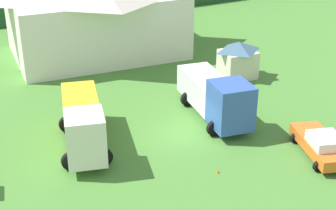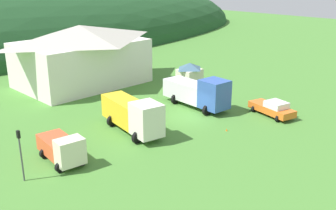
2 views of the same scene
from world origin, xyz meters
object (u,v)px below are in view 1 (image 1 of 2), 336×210
object	(u,v)px
traffic_cone_near_pickup	(218,173)
traffic_cone_mid_row	(296,133)
depot_building	(96,12)
service_pickup_orange	(321,144)
box_truck_blue	(216,96)
play_shed_cream	(238,59)
heavy_rig_striped	(83,122)

from	to	relation	value
traffic_cone_near_pickup	traffic_cone_mid_row	xyz separation A→B (m)	(7.22, 2.19, 0.00)
depot_building	service_pickup_orange	size ratio (longest dim) A/B	3.08
box_truck_blue	service_pickup_orange	xyz separation A→B (m)	(3.49, -7.15, -0.96)
play_shed_cream	box_truck_blue	size ratio (longest dim) A/B	0.37
depot_building	play_shed_cream	world-z (taller)	depot_building
play_shed_cream	box_truck_blue	distance (m)	8.39
depot_building	heavy_rig_striped	world-z (taller)	depot_building
play_shed_cream	traffic_cone_mid_row	xyz separation A→B (m)	(-1.53, -10.46, -1.63)
traffic_cone_near_pickup	service_pickup_orange	bearing A→B (deg)	-7.04
service_pickup_orange	traffic_cone_near_pickup	distance (m)	6.83
play_shed_cream	heavy_rig_striped	xyz separation A→B (m)	(-15.14, -6.65, 0.17)
traffic_cone_mid_row	heavy_rig_striped	bearing A→B (deg)	164.36
traffic_cone_mid_row	service_pickup_orange	bearing A→B (deg)	-99.22
play_shed_cream	box_truck_blue	xyz separation A→B (m)	(-5.50, -6.34, 0.15)
depot_building	traffic_cone_mid_row	xyz separation A→B (m)	(7.66, -21.36, -4.03)
box_truck_blue	depot_building	bearing A→B (deg)	-163.42
service_pickup_orange	depot_building	bearing A→B (deg)	-149.66
depot_building	box_truck_blue	distance (m)	17.76
play_shed_cream	box_truck_blue	world-z (taller)	box_truck_blue
heavy_rig_striped	service_pickup_orange	bearing A→B (deg)	73.10
heavy_rig_striped	service_pickup_orange	world-z (taller)	heavy_rig_striped
heavy_rig_striped	depot_building	bearing A→B (deg)	171.87
play_shed_cream	service_pickup_orange	world-z (taller)	play_shed_cream
heavy_rig_striped	service_pickup_orange	xyz separation A→B (m)	(13.13, -6.84, -0.98)
traffic_cone_near_pickup	traffic_cone_mid_row	distance (m)	7.55
service_pickup_orange	traffic_cone_near_pickup	bearing A→B (deg)	-83.09
play_shed_cream	traffic_cone_near_pickup	size ratio (longest dim) A/B	6.03
heavy_rig_striped	box_truck_blue	bearing A→B (deg)	102.47
heavy_rig_striped	traffic_cone_mid_row	size ratio (longest dim) A/B	15.47
box_truck_blue	service_pickup_orange	world-z (taller)	box_truck_blue
play_shed_cream	traffic_cone_near_pickup	bearing A→B (deg)	-124.66
play_shed_cream	service_pickup_orange	size ratio (longest dim) A/B	0.59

